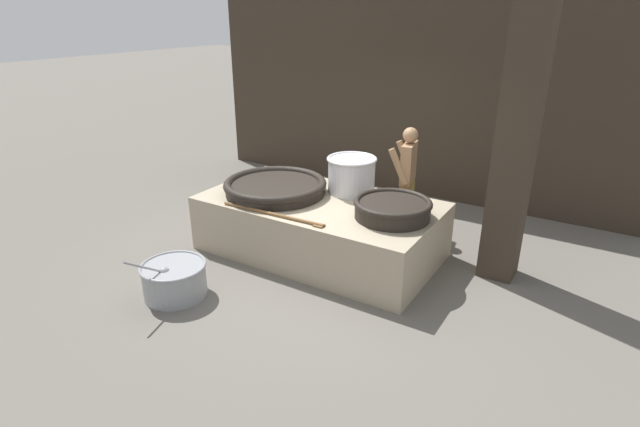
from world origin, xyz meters
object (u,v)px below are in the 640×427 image
cook (407,176)px  prep_bowl_vegetables (174,278)px  stock_pot (352,174)px  giant_wok_far (392,208)px  giant_wok_near (275,187)px

cook → prep_bowl_vegetables: 3.56m
stock_pot → giant_wok_far: bearing=-31.8°
cook → prep_bowl_vegetables: size_ratio=1.60×
giant_wok_far → stock_pot: stock_pot is taller
giant_wok_near → giant_wok_far: size_ratio=1.48×
giant_wok_near → cook: (1.35, 1.40, -0.01)m
stock_pot → prep_bowl_vegetables: (-1.03, -2.36, -0.80)m
giant_wok_far → cook: cook is taller
giant_wok_far → prep_bowl_vegetables: giant_wok_far is taller
giant_wok_far → prep_bowl_vegetables: 2.71m
prep_bowl_vegetables → giant_wok_near: bearing=84.2°
giant_wok_near → stock_pot: (0.85, 0.60, 0.16)m
giant_wok_near → giant_wok_far: (1.71, 0.07, 0.02)m
prep_bowl_vegetables → cook: bearing=64.2°
giant_wok_near → giant_wok_far: 1.71m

